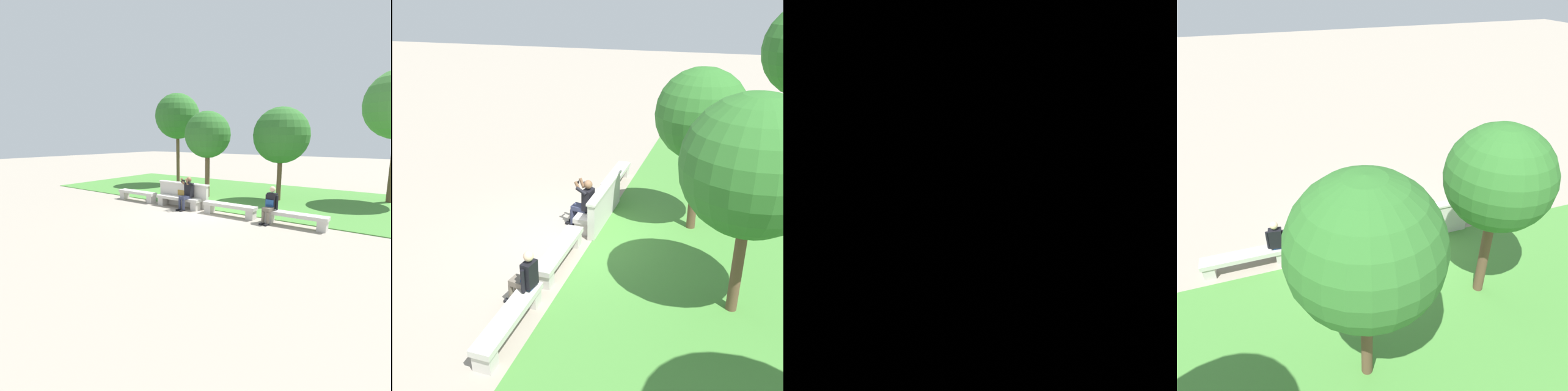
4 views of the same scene
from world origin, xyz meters
The scene contains 13 objects.
ground_plane centered at (0.00, 0.00, 0.00)m, with size 80.00×80.00×0.00m, color gray.
grass_strip centered at (0.00, 4.38, 0.01)m, with size 21.40×8.00×0.03m, color #478438.
bench_main centered at (-3.64, 0.00, 0.30)m, with size 2.11×0.40×0.45m.
bench_near centered at (-1.21, 0.00, 0.30)m, with size 2.11×0.40×0.45m.
bench_mid centered at (1.21, 0.00, 0.30)m, with size 2.11×0.40×0.45m.
bench_far centered at (3.64, 0.00, 0.30)m, with size 2.11×0.40×0.45m.
backrest_wall_with_plaque centered at (-1.21, 0.34, 0.52)m, with size 2.50×0.24×1.01m.
person_photographer centered at (-0.71, -0.08, 0.74)m, with size 0.51×0.76×1.32m.
person_distant centered at (2.82, -0.07, 0.67)m, with size 0.48×0.71×1.26m.
backpack centered at (2.80, -0.01, 0.63)m, with size 0.28×0.24×0.43m.
tree_behind_wall centered at (-1.48, 2.60, 3.00)m, with size 2.20×2.20×4.12m.
tree_left_background centered at (-5.33, 5.15, 4.14)m, with size 2.71×2.71×5.52m.
tree_far_back centered at (1.69, 3.75, 2.97)m, with size 2.50×2.50×4.23m.
Camera 1 is at (6.59, -9.74, 2.86)m, focal length 28.00 mm.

